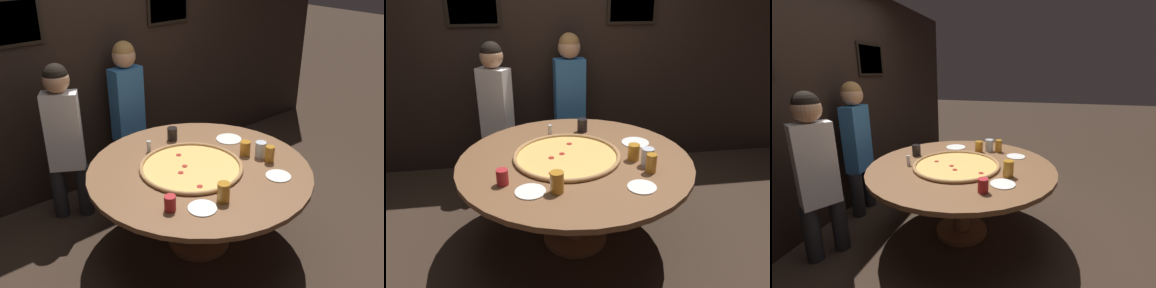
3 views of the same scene
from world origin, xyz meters
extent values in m
plane|color=#38281E|center=(0.00, 0.00, 0.00)|extent=(24.00, 24.00, 0.00)
cube|color=black|center=(0.00, 1.48, 1.30)|extent=(6.40, 0.06, 2.60)
cube|color=black|center=(-0.80, 1.44, 1.75)|extent=(0.52, 0.02, 0.40)
cube|color=#936B5B|center=(-0.80, 1.43, 1.75)|extent=(0.46, 0.01, 0.34)
cube|color=black|center=(0.80, 1.44, 1.75)|extent=(0.52, 0.02, 0.40)
cube|color=slate|center=(0.80, 1.43, 1.75)|extent=(0.46, 0.01, 0.34)
cylinder|color=brown|center=(0.00, 0.00, 0.72)|extent=(1.76, 1.76, 0.04)
cylinder|color=brown|center=(0.00, 0.00, 0.35)|extent=(0.16, 0.16, 0.70)
cylinder|color=brown|center=(0.00, 0.00, 0.02)|extent=(0.52, 0.52, 0.04)
cylinder|color=#EAB75B|center=(-0.06, 0.03, 0.75)|extent=(0.78, 0.78, 0.01)
torus|color=#B27F4C|center=(-0.06, 0.03, 0.76)|extent=(0.82, 0.82, 0.03)
cylinder|color=#A8281E|center=(-0.01, 0.25, 0.75)|extent=(0.04, 0.04, 0.00)
cylinder|color=#A8281E|center=(-0.20, -0.23, 0.75)|extent=(0.04, 0.04, 0.00)
cylinder|color=#A8281E|center=(-0.09, 0.07, 0.75)|extent=(0.04, 0.04, 0.00)
cylinder|color=#A8281E|center=(-0.18, 0.01, 0.75)|extent=(0.04, 0.04, 0.00)
cylinder|color=#BC7A23|center=(0.50, -0.29, 0.81)|extent=(0.07, 0.07, 0.14)
cylinder|color=silver|center=(0.51, -0.18, 0.81)|extent=(0.09, 0.09, 0.13)
cylinder|color=#B22328|center=(-0.53, -0.31, 0.79)|extent=(0.08, 0.08, 0.11)
cylinder|color=#BC7A23|center=(0.43, -0.08, 0.80)|extent=(0.09, 0.09, 0.12)
cylinder|color=black|center=(0.14, 0.54, 0.80)|extent=(0.09, 0.09, 0.12)
cylinder|color=#BC7A23|center=(-0.18, -0.46, 0.81)|extent=(0.09, 0.09, 0.14)
cylinder|color=white|center=(-0.35, -0.44, 0.74)|extent=(0.20, 0.20, 0.01)
cylinder|color=white|center=(0.54, 0.22, 0.74)|extent=(0.23, 0.23, 0.01)
cylinder|color=white|center=(0.37, -0.49, 0.74)|extent=(0.19, 0.19, 0.01)
cylinder|color=silver|center=(-0.15, 0.48, 0.78)|extent=(0.04, 0.04, 0.08)
cylinder|color=#B7B7BC|center=(-0.15, 0.48, 0.83)|extent=(0.04, 0.04, 0.01)
cylinder|color=#232328|center=(-0.54, 1.02, 0.25)|extent=(0.18, 0.18, 0.51)
cylinder|color=#232328|center=(-0.73, 1.13, 0.25)|extent=(0.18, 0.18, 0.51)
cube|color=white|center=(-0.64, 1.07, 0.86)|extent=(0.34, 0.29, 0.71)
sphere|color=tan|center=(-0.64, 1.07, 1.32)|extent=(0.22, 0.22, 0.22)
sphere|color=black|center=(-0.64, 1.07, 1.36)|extent=(0.20, 0.20, 0.20)
cylinder|color=#232328|center=(0.23, 1.25, 0.26)|extent=(0.15, 0.15, 0.52)
cylinder|color=#232328|center=(0.00, 1.23, 0.26)|extent=(0.15, 0.15, 0.52)
cube|color=#3370B2|center=(0.12, 1.24, 0.88)|extent=(0.33, 0.20, 0.73)
sphere|color=tan|center=(0.12, 1.24, 1.36)|extent=(0.23, 0.23, 0.23)
sphere|color=#9E703D|center=(0.12, 1.24, 1.40)|extent=(0.21, 0.21, 0.21)
camera|label=1|loc=(-1.92, -2.23, 2.41)|focal=40.00mm
camera|label=2|loc=(-0.35, -2.52, 1.99)|focal=35.00mm
camera|label=3|loc=(-2.23, -0.63, 1.61)|focal=24.00mm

